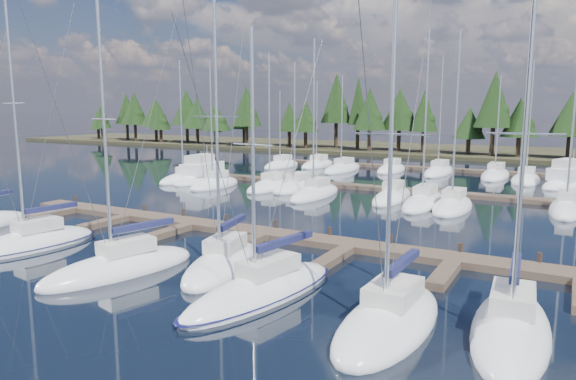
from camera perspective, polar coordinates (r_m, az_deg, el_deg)
The scene contains 14 objects.
ground at distance 44.28m, azimuth 5.88°, elevation -1.83°, with size 260.00×260.00×0.00m, color black.
far_shore at distance 101.75m, azimuth 19.46°, elevation 4.03°, with size 220.00×30.00×0.60m, color #322F1C.
main_dock at distance 33.27m, azimuth -2.82°, elevation -5.09°, with size 44.00×6.13×0.90m.
back_docks at distance 62.50m, azimuth 13.03°, elevation 1.36°, with size 50.00×21.80×0.40m.
front_sailboat_1 at distance 34.79m, azimuth -26.52°, elevation -5.26°, with size 4.02×8.55×15.64m.
front_sailboat_2 at distance 27.87m, azimuth -18.10°, elevation -8.16°, with size 4.60×8.82×14.20m.
front_sailboat_3 at distance 27.24m, azimuth -7.22°, elevation -8.16°, with size 4.31×8.07×14.42m.
front_sailboat_4 at distance 23.37m, azimuth -2.89°, elevation -11.12°, with size 4.39×9.93×12.41m.
front_sailboat_5 at distance 20.63m, azimuth 11.19°, elevation -14.09°, with size 3.27×8.28×13.50m.
front_sailboat_6 at distance 21.24m, azimuth 23.51°, elevation -13.98°, with size 3.32×8.51×13.60m.
back_sailboat_rows at distance 58.26m, azimuth 11.34°, elevation 0.93°, with size 47.21×33.11×16.26m.
motor_yacht_left at distance 60.28m, azimuth -9.48°, elevation 1.52°, with size 4.11×10.29×5.04m.
motor_yacht_right at distance 63.04m, azimuth 28.64°, elevation 0.85°, with size 6.56×10.29×4.90m.
tree_line at distance 91.96m, azimuth 18.19°, elevation 8.11°, with size 187.06×11.72×14.49m.
Camera 1 is at (17.14, -9.97, 8.34)m, focal length 32.00 mm.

